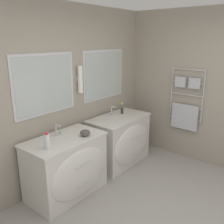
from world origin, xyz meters
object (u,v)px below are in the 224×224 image
(vanity_left, at_px, (68,167))
(toiletry_bottle, at_px, (47,141))
(flower_vase, at_px, (122,109))
(amenity_bowl, at_px, (85,133))
(vanity_right, at_px, (121,140))

(vanity_left, relative_size, toiletry_bottle, 5.17)
(toiletry_bottle, distance_m, flower_vase, 1.75)
(toiletry_bottle, relative_size, flower_vase, 1.02)
(amenity_bowl, height_order, flower_vase, flower_vase)
(vanity_right, relative_size, amenity_bowl, 7.73)
(vanity_left, xyz_separation_m, toiletry_bottle, (-0.34, -0.06, 0.51))
(vanity_left, relative_size, vanity_right, 1.00)
(vanity_left, bearing_deg, vanity_right, 0.00)
(vanity_left, height_order, flower_vase, flower_vase)
(vanity_left, distance_m, flower_vase, 1.49)
(vanity_left, height_order, toiletry_bottle, toiletry_bottle)
(flower_vase, bearing_deg, amenity_bowl, -168.38)
(amenity_bowl, bearing_deg, vanity_left, 153.81)
(vanity_right, bearing_deg, toiletry_bottle, -177.74)
(toiletry_bottle, bearing_deg, flower_vase, 6.02)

